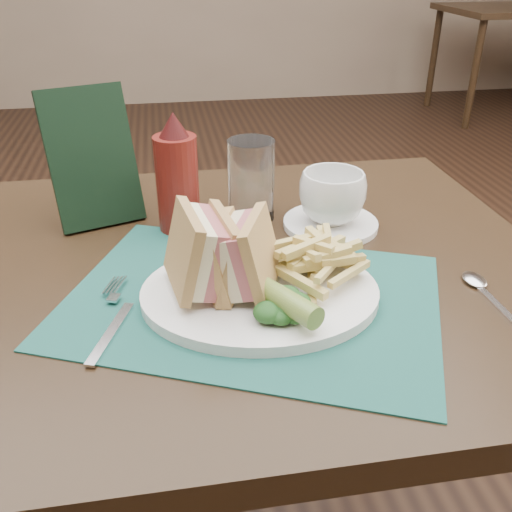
# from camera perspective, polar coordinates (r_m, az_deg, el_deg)

# --- Properties ---
(floor) EXTENTS (7.00, 7.00, 0.00)m
(floor) POSITION_cam_1_polar(r_m,az_deg,el_deg) (1.67, -3.80, -14.74)
(floor) COLOR black
(floor) RESTS_ON ground
(wall_back) EXTENTS (6.00, 0.00, 6.00)m
(wall_back) POSITION_cam_1_polar(r_m,az_deg,el_deg) (4.84, -8.40, 14.96)
(wall_back) COLOR gray
(wall_back) RESTS_ON ground
(table_main) EXTENTS (0.90, 0.75, 0.75)m
(table_main) POSITION_cam_1_polar(r_m,az_deg,el_deg) (1.05, -1.42, -18.61)
(table_main) COLOR black
(table_main) RESTS_ON ground
(table_bg_right) EXTENTS (0.90, 0.75, 0.75)m
(table_bg_right) POSITION_cam_1_polar(r_m,az_deg,el_deg) (4.73, 23.47, 17.34)
(table_bg_right) COLOR black
(table_bg_right) RESTS_ON ground
(placemat) EXTENTS (0.55, 0.48, 0.00)m
(placemat) POSITION_cam_1_polar(r_m,az_deg,el_deg) (0.73, -0.43, -4.32)
(placemat) COLOR #174C44
(placemat) RESTS_ON table_main
(plate) EXTENTS (0.32, 0.27, 0.01)m
(plate) POSITION_cam_1_polar(r_m,az_deg,el_deg) (0.72, 0.39, -3.74)
(plate) COLOR white
(plate) RESTS_ON placemat
(sandwich_half_a) EXTENTS (0.09, 0.12, 0.11)m
(sandwich_half_a) POSITION_cam_1_polar(r_m,az_deg,el_deg) (0.69, -7.26, 0.22)
(sandwich_half_a) COLOR tan
(sandwich_half_a) RESTS_ON plate
(sandwich_half_b) EXTENTS (0.11, 0.12, 0.10)m
(sandwich_half_b) POSITION_cam_1_polar(r_m,az_deg,el_deg) (0.69, -2.87, 0.34)
(sandwich_half_b) COLOR tan
(sandwich_half_b) RESTS_ON plate
(kale_garnish) EXTENTS (0.11, 0.08, 0.03)m
(kale_garnish) POSITION_cam_1_polar(r_m,az_deg,el_deg) (0.66, 1.81, -5.00)
(kale_garnish) COLOR #163B15
(kale_garnish) RESTS_ON plate
(pickle_spear) EXTENTS (0.08, 0.12, 0.03)m
(pickle_spear) POSITION_cam_1_polar(r_m,az_deg,el_deg) (0.66, 2.37, -4.14)
(pickle_spear) COLOR olive
(pickle_spear) RESTS_ON plate
(fries_pile) EXTENTS (0.18, 0.20, 0.06)m
(fries_pile) POSITION_cam_1_polar(r_m,az_deg,el_deg) (0.73, 6.06, 0.06)
(fries_pile) COLOR tan
(fries_pile) RESTS_ON plate
(fork) EXTENTS (0.09, 0.17, 0.01)m
(fork) POSITION_cam_1_polar(r_m,az_deg,el_deg) (0.71, -14.22, -5.74)
(fork) COLOR silver
(fork) RESTS_ON placemat
(spoon) EXTENTS (0.04, 0.15, 0.01)m
(spoon) POSITION_cam_1_polar(r_m,az_deg,el_deg) (0.78, 22.54, -3.80)
(spoon) COLOR silver
(spoon) RESTS_ON table_main
(saucer) EXTENTS (0.17, 0.17, 0.01)m
(saucer) POSITION_cam_1_polar(r_m,az_deg,el_deg) (0.92, 7.45, 3.22)
(saucer) COLOR white
(saucer) RESTS_ON table_main
(coffee_cup) EXTENTS (0.14, 0.14, 0.08)m
(coffee_cup) POSITION_cam_1_polar(r_m,az_deg,el_deg) (0.90, 7.63, 5.85)
(coffee_cup) COLOR white
(coffee_cup) RESTS_ON saucer
(drinking_glass) EXTENTS (0.10, 0.10, 0.13)m
(drinking_glass) POSITION_cam_1_polar(r_m,az_deg,el_deg) (0.92, -0.48, 7.59)
(drinking_glass) COLOR white
(drinking_glass) RESTS_ON table_main
(ketchup_bottle) EXTENTS (0.08, 0.08, 0.19)m
(ketchup_bottle) POSITION_cam_1_polar(r_m,az_deg,el_deg) (0.88, -7.93, 8.19)
(ketchup_bottle) COLOR #5C140F
(ketchup_bottle) RESTS_ON table_main
(check_presenter) EXTENTS (0.15, 0.12, 0.21)m
(check_presenter) POSITION_cam_1_polar(r_m,az_deg,el_deg) (0.93, -16.09, 9.42)
(check_presenter) COLOR black
(check_presenter) RESTS_ON table_main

